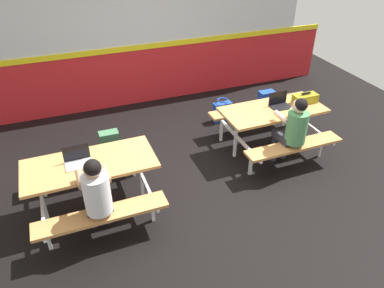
# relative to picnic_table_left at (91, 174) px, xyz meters

# --- Properties ---
(ground_plane) EXTENTS (10.00, 10.00, 0.02)m
(ground_plane) POSITION_rel_picnic_table_left_xyz_m (1.44, 0.19, -0.58)
(ground_plane) COLOR black
(accent_backdrop) EXTENTS (8.00, 0.14, 2.60)m
(accent_backdrop) POSITION_rel_picnic_table_left_xyz_m (1.44, 2.92, 0.68)
(accent_backdrop) COLOR red
(accent_backdrop) RESTS_ON ground
(picnic_table_left) EXTENTS (1.63, 1.57, 0.74)m
(picnic_table_left) POSITION_rel_picnic_table_left_xyz_m (0.00, 0.00, 0.00)
(picnic_table_left) COLOR tan
(picnic_table_left) RESTS_ON ground
(picnic_table_right) EXTENTS (1.63, 1.57, 0.74)m
(picnic_table_right) POSITION_rel_picnic_table_left_xyz_m (2.89, 0.44, 0.00)
(picnic_table_right) COLOR tan
(picnic_table_right) RESTS_ON ground
(student_nearer) EXTENTS (0.36, 0.53, 1.21)m
(student_nearer) POSITION_rel_picnic_table_left_xyz_m (-0.00, -0.56, 0.14)
(student_nearer) COLOR #2D2D38
(student_nearer) RESTS_ON ground
(student_further) EXTENTS (0.36, 0.53, 1.21)m
(student_further) POSITION_rel_picnic_table_left_xyz_m (2.88, -0.12, 0.14)
(student_further) COLOR #2D2D38
(student_further) RESTS_ON ground
(laptop_silver) EXTENTS (0.32, 0.22, 0.22)m
(laptop_silver) POSITION_rel_picnic_table_left_xyz_m (-0.12, 0.04, 0.22)
(laptop_silver) COLOR silver
(laptop_silver) RESTS_ON picnic_table_left
(laptop_dark) EXTENTS (0.32, 0.22, 0.22)m
(laptop_dark) POSITION_rel_picnic_table_left_xyz_m (3.02, 0.48, 0.22)
(laptop_dark) COLOR black
(laptop_dark) RESTS_ON picnic_table_right
(toolbox_grey) EXTENTS (0.40, 0.18, 0.18)m
(toolbox_grey) POSITION_rel_picnic_table_left_xyz_m (3.47, 0.45, 0.24)
(toolbox_grey) COLOR olive
(toolbox_grey) RESTS_ON picnic_table_right
(backpack_dark) EXTENTS (0.30, 0.22, 0.44)m
(backpack_dark) POSITION_rel_picnic_table_left_xyz_m (0.41, 1.17, -0.36)
(backpack_dark) COLOR #3F724C
(backpack_dark) RESTS_ON ground
(tote_bag_bright) EXTENTS (0.34, 0.21, 0.43)m
(tote_bag_bright) POSITION_rel_picnic_table_left_xyz_m (2.57, 1.58, -0.38)
(tote_bag_bright) COLOR #1E47B2
(tote_bag_bright) RESTS_ON ground
(satchel_spare) EXTENTS (0.30, 0.22, 0.44)m
(satchel_spare) POSITION_rel_picnic_table_left_xyz_m (3.49, 1.59, -0.36)
(satchel_spare) COLOR #1E47B2
(satchel_spare) RESTS_ON ground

